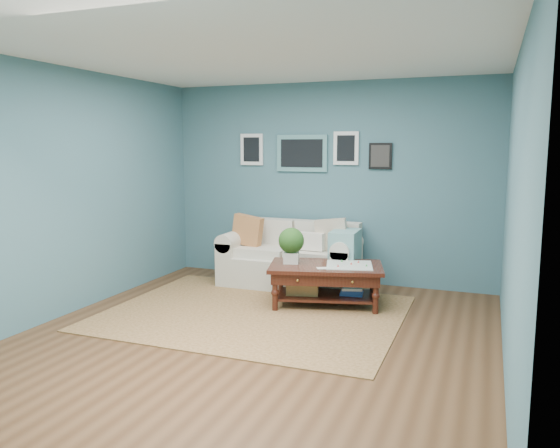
% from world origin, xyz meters
% --- Properties ---
extents(room_shell, '(5.00, 5.02, 2.70)m').
position_xyz_m(room_shell, '(-0.01, 0.06, 1.36)').
color(room_shell, brown).
rests_on(room_shell, ground).
extents(area_rug, '(3.20, 2.56, 0.01)m').
position_xyz_m(area_rug, '(-0.32, 0.72, 0.01)').
color(area_rug, brown).
rests_on(area_rug, ground).
extents(loveseat, '(1.84, 0.84, 0.95)m').
position_xyz_m(loveseat, '(-0.29, 2.02, 0.39)').
color(loveseat, beige).
rests_on(loveseat, ground).
extents(coffee_table, '(1.44, 1.06, 0.90)m').
position_xyz_m(coffee_table, '(0.27, 1.29, 0.40)').
color(coffee_table, black).
rests_on(coffee_table, ground).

